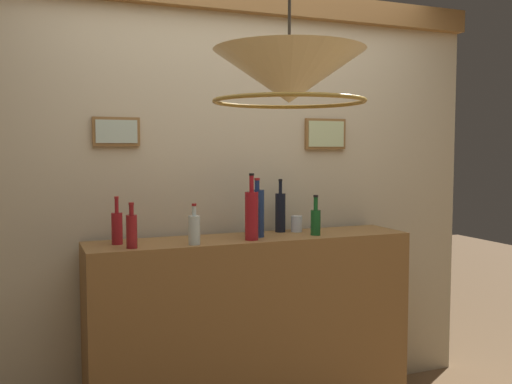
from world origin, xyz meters
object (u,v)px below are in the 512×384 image
object	(u,v)px
liquor_bottle_bourbon	(132,230)
liquor_bottle_tequila	(252,215)
pendant_lamp	(289,78)
liquor_bottle_mezcal	(280,212)
liquor_bottle_rum	(257,213)
liquor_bottle_rye	(117,227)
glass_tumbler_rocks	(297,224)
liquor_bottle_gin	(194,229)
liquor_bottle_vodka	(316,221)

from	to	relation	value
liquor_bottle_bourbon	liquor_bottle_tequila	world-z (taller)	liquor_bottle_tequila
pendant_lamp	liquor_bottle_mezcal	bearing A→B (deg)	67.25
liquor_bottle_rum	liquor_bottle_rye	bearing A→B (deg)	177.12
liquor_bottle_mezcal	pendant_lamp	xyz separation A→B (m)	(-0.43, -1.02, 0.63)
liquor_bottle_bourbon	glass_tumbler_rocks	world-z (taller)	liquor_bottle_bourbon
liquor_bottle_gin	liquor_bottle_rye	bearing A→B (deg)	156.86
liquor_bottle_vodka	liquor_bottle_rum	size ratio (longest dim) A/B	0.70
liquor_bottle_mezcal	glass_tumbler_rocks	world-z (taller)	liquor_bottle_mezcal
liquor_bottle_gin	liquor_bottle_tequila	bearing A→B (deg)	4.86
liquor_bottle_rye	liquor_bottle_vodka	distance (m)	1.08
liquor_bottle_vodka	liquor_bottle_mezcal	size ratio (longest dim) A/B	0.73
liquor_bottle_gin	pendant_lamp	bearing A→B (deg)	-78.66
liquor_bottle_bourbon	liquor_bottle_mezcal	distance (m)	0.92
liquor_bottle_rye	liquor_bottle_vodka	size ratio (longest dim) A/B	1.08
liquor_bottle_bourbon	liquor_bottle_gin	distance (m)	0.31
liquor_bottle_bourbon	liquor_bottle_rye	xyz separation A→B (m)	(-0.05, 0.14, -0.00)
liquor_bottle_rye	glass_tumbler_rocks	size ratio (longest dim) A/B	2.61
liquor_bottle_rye	liquor_bottle_tequila	xyz separation A→B (m)	(0.68, -0.13, 0.05)
liquor_bottle_vodka	liquor_bottle_rum	bearing A→B (deg)	169.39
liquor_bottle_mezcal	pendant_lamp	size ratio (longest dim) A/B	0.53
liquor_bottle_rye	liquor_bottle_gin	xyz separation A→B (m)	(0.36, -0.15, -0.01)
liquor_bottle_rum	glass_tumbler_rocks	world-z (taller)	liquor_bottle_rum
liquor_bottle_vodka	liquor_bottle_rye	bearing A→B (deg)	174.74
liquor_bottle_mezcal	liquor_bottle_tequila	size ratio (longest dim) A/B	0.87
liquor_bottle_rum	liquor_bottle_mezcal	xyz separation A→B (m)	(0.20, 0.12, -0.02)
liquor_bottle_rye	liquor_bottle_mezcal	distance (m)	0.95
liquor_bottle_rye	liquor_bottle_mezcal	xyz separation A→B (m)	(0.94, 0.09, 0.03)
liquor_bottle_gin	pendant_lamp	xyz separation A→B (m)	(0.16, -0.78, 0.67)
liquor_bottle_tequila	liquor_bottle_bourbon	bearing A→B (deg)	-178.36
liquor_bottle_rye	glass_tumbler_rocks	bearing A→B (deg)	3.22
liquor_bottle_vodka	liquor_bottle_mezcal	world-z (taller)	liquor_bottle_mezcal
glass_tumbler_rocks	liquor_bottle_bourbon	bearing A→B (deg)	-168.38
liquor_bottle_gin	liquor_bottle_vodka	bearing A→B (deg)	4.35
liquor_bottle_rum	liquor_bottle_mezcal	distance (m)	0.23
liquor_bottle_bourbon	liquor_bottle_gin	size ratio (longest dim) A/B	1.07
liquor_bottle_bourbon	glass_tumbler_rocks	bearing A→B (deg)	11.62
liquor_bottle_rye	liquor_bottle_mezcal	bearing A→B (deg)	5.30
pendant_lamp	liquor_bottle_rum	bearing A→B (deg)	75.48
liquor_bottle_rum	liquor_bottle_gin	bearing A→B (deg)	-163.37
liquor_bottle_bourbon	liquor_bottle_rum	xyz separation A→B (m)	(0.70, 0.11, 0.05)
liquor_bottle_bourbon	pendant_lamp	world-z (taller)	pendant_lamp
liquor_bottle_rum	glass_tumbler_rocks	distance (m)	0.31
liquor_bottle_vodka	liquor_bottle_gin	bearing A→B (deg)	-175.65
pendant_lamp	liquor_bottle_rye	bearing A→B (deg)	118.93
liquor_bottle_rye	liquor_bottle_rum	world-z (taller)	liquor_bottle_rum
liquor_bottle_bourbon	liquor_bottle_mezcal	size ratio (longest dim) A/B	0.72
liquor_bottle_rum	liquor_bottle_tequila	world-z (taller)	liquor_bottle_tequila
liquor_bottle_gin	liquor_bottle_tequila	size ratio (longest dim) A/B	0.59
liquor_bottle_bourbon	liquor_bottle_tequila	distance (m)	0.63
glass_tumbler_rocks	pendant_lamp	world-z (taller)	pendant_lamp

